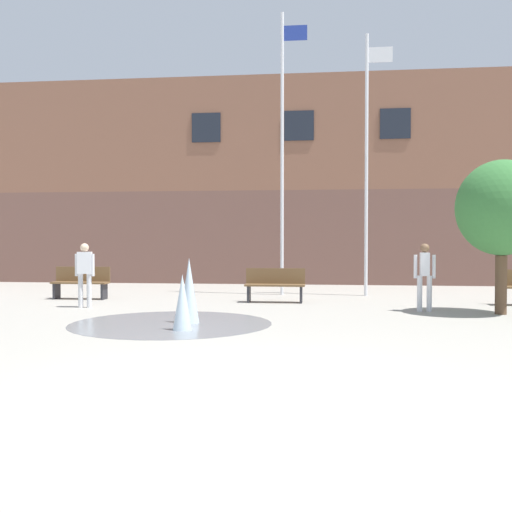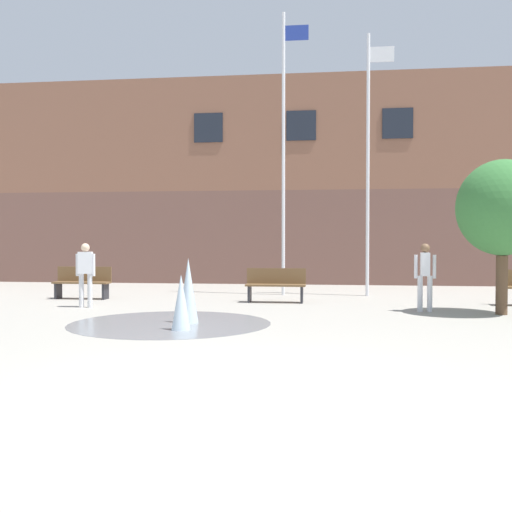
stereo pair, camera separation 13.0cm
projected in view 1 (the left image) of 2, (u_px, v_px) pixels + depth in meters
ground_plane at (236, 392)px, 6.59m from camera, size 100.00×100.00×0.00m
library_building at (302, 186)px, 25.22m from camera, size 36.00×6.05×7.85m
splash_fountain at (182, 302)px, 11.76m from camera, size 4.04×4.04×1.32m
park_bench_left_of_flagpoles at (81, 282)px, 16.94m from camera, size 1.60×0.44×0.91m
park_bench_near_trashcan at (275, 284)px, 16.03m from camera, size 1.60×0.44×0.91m
teen_by_trashcan at (85, 270)px, 14.78m from camera, size 0.50×0.26×1.59m
adult_watching at (425, 272)px, 13.95m from camera, size 0.50×0.35×1.59m
flagpole_left at (283, 146)px, 18.10m from camera, size 0.80×0.10×8.52m
flagpole_right at (367, 157)px, 17.82m from camera, size 0.80×0.10×7.79m
street_tree_near_building at (502, 208)px, 13.40m from camera, size 2.02×2.02×3.47m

